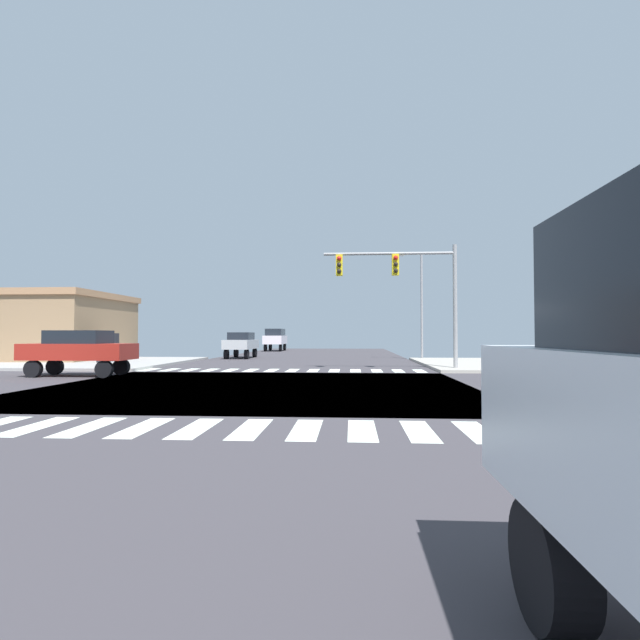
# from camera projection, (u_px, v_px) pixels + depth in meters

# --- Properties ---
(ground) EXTENTS (90.00, 90.00, 0.05)m
(ground) POSITION_uv_depth(u_px,v_px,m) (258.00, 387.00, 16.24)
(ground) COLOR #3A373C
(sidewalk_corner_ne) EXTENTS (12.00, 12.00, 0.14)m
(sidewalk_corner_ne) POSITION_uv_depth(u_px,v_px,m) (531.00, 364.00, 27.38)
(sidewalk_corner_ne) COLOR #A09B91
(sidewalk_corner_ne) RESTS_ON ground
(sidewalk_corner_nw) EXTENTS (12.00, 12.00, 0.14)m
(sidewalk_corner_nw) POSITION_uv_depth(u_px,v_px,m) (79.00, 362.00, 29.04)
(sidewalk_corner_nw) COLOR #9B9997
(sidewalk_corner_nw) RESTS_ON ground
(crosswalk_near) EXTENTS (13.50, 2.00, 0.01)m
(crosswalk_near) POSITION_uv_depth(u_px,v_px,m) (169.00, 428.00, 8.97)
(crosswalk_near) COLOR white
(crosswalk_near) RESTS_ON ground
(crosswalk_far) EXTENTS (13.50, 2.00, 0.01)m
(crosswalk_far) POSITION_uv_depth(u_px,v_px,m) (282.00, 370.00, 23.54)
(crosswalk_far) COLOR white
(crosswalk_far) RESTS_ON ground
(traffic_signal_mast) EXTENTS (6.38, 0.55, 6.02)m
(traffic_signal_mast) POSITION_uv_depth(u_px,v_px,m) (402.00, 278.00, 23.66)
(traffic_signal_mast) COLOR gray
(traffic_signal_mast) RESTS_ON ground
(street_lamp) EXTENTS (1.78, 0.32, 7.30)m
(street_lamp) POSITION_uv_depth(u_px,v_px,m) (418.00, 295.00, 33.41)
(street_lamp) COLOR gray
(street_lamp) RESTS_ON ground
(bank_building) EXTENTS (14.07, 8.67, 4.40)m
(bank_building) POSITION_uv_depth(u_px,v_px,m) (20.00, 327.00, 32.40)
(bank_building) COLOR #947453
(bank_building) RESTS_ON ground
(suv_nearside_1) EXTENTS (1.96, 4.60, 2.34)m
(suv_nearside_1) POSITION_uv_depth(u_px,v_px,m) (275.00, 338.00, 52.20)
(suv_nearside_1) COLOR black
(suv_nearside_1) RESTS_ON ground
(sedan_queued_2) EXTENTS (1.80, 4.30, 1.88)m
(sedan_queued_2) POSITION_uv_depth(u_px,v_px,m) (241.00, 343.00, 36.06)
(sedan_queued_2) COLOR black
(sedan_queued_2) RESTS_ON ground
(sedan_leading_3) EXTENTS (4.30, 1.80, 1.88)m
(sedan_leading_3) POSITION_uv_depth(u_px,v_px,m) (79.00, 349.00, 20.28)
(sedan_leading_3) COLOR black
(sedan_leading_3) RESTS_ON ground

